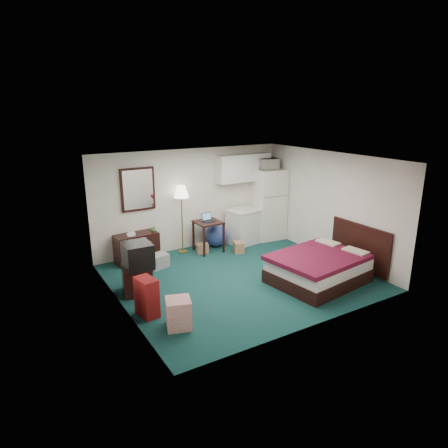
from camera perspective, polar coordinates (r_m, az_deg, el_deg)
floor at (r=8.53m, az=2.17°, el=-7.61°), size 5.00×4.50×0.01m
ceiling at (r=7.85m, az=2.37°, el=9.29°), size 5.00×4.50×0.01m
walls at (r=8.10m, az=2.26°, el=0.48°), size 5.01×4.51×2.50m
mirror at (r=9.39m, az=-12.21°, el=4.87°), size 0.80×0.06×1.00m
upper_cabinets at (r=10.43m, az=2.78°, el=8.04°), size 1.50×0.35×0.70m
headboard at (r=9.17m, az=18.81°, el=-3.07°), size 0.06×1.56×1.00m
dresser at (r=9.46m, az=-12.36°, el=-3.33°), size 1.01×0.52×0.67m
floor_lamp at (r=9.74m, az=-6.02°, el=0.64°), size 0.45×0.45×1.67m
desk at (r=9.87m, az=-2.25°, el=-1.78°), size 0.62×0.62×0.77m
exercise_ball at (r=10.26m, az=-1.13°, el=-1.63°), size 0.66×0.66×0.58m
kitchen_counter at (r=10.49m, az=2.90°, el=-0.39°), size 0.88×0.72×0.88m
fridge at (r=10.85m, az=6.27°, el=2.89°), size 0.85×0.85×1.89m
bed at (r=8.43m, az=13.31°, el=-6.21°), size 2.00×1.65×0.59m
tv_stand at (r=7.95m, az=-12.31°, el=-7.74°), size 0.65×0.69×0.54m
suitcase at (r=7.06m, az=-10.97°, el=-10.22°), size 0.33×0.46×0.69m
retail_box at (r=6.69m, az=-6.51°, el=-12.56°), size 0.50×0.50×0.50m
file_bin at (r=9.09m, az=-9.44°, el=-5.24°), size 0.50×0.42×0.30m
cardboard_box_a at (r=9.86m, az=-3.08°, el=-3.47°), size 0.34×0.31×0.24m
cardboard_box_b at (r=9.86m, az=2.10°, el=-3.34°), size 0.31×0.34×0.27m
laptop at (r=9.73m, az=-2.14°, el=0.92°), size 0.32×0.28×0.19m
crt_tv at (r=7.72m, az=-12.23°, el=-4.40°), size 0.55×0.59×0.48m
microwave at (r=10.59m, az=6.33°, el=8.72°), size 0.55×0.38×0.35m
book_a at (r=9.24m, az=-13.73°, el=-0.91°), size 0.18×0.05×0.24m
book_b at (r=9.38m, az=-13.53°, el=-0.77°), size 0.15×0.04×0.20m
mug at (r=9.44m, az=-10.11°, el=-0.70°), size 0.14×0.12×0.12m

